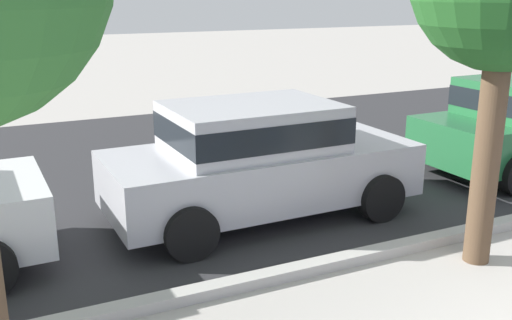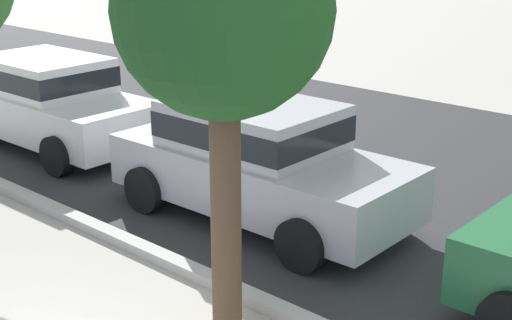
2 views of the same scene
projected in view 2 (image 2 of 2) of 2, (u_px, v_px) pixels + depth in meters
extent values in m
cube|color=#2D2D30|center=(443.00, 183.00, 11.03)|extent=(60.00, 9.00, 0.01)
cube|color=#B2AFA8|center=(234.00, 290.00, 7.76)|extent=(60.00, 0.20, 0.12)
cylinder|color=brown|center=(226.00, 215.00, 6.74)|extent=(0.29, 0.29, 2.43)
sphere|color=#235B23|center=(223.00, 8.00, 6.14)|extent=(1.92, 1.92, 1.92)
cube|color=silver|center=(53.00, 113.00, 12.59)|extent=(4.12, 1.75, 0.70)
cube|color=silver|center=(44.00, 74.00, 12.48)|extent=(2.15, 1.59, 0.60)
cube|color=black|center=(44.00, 74.00, 12.48)|extent=(2.16, 1.61, 0.33)
cylinder|color=black|center=(142.00, 132.00, 12.46)|extent=(0.64, 0.23, 0.64)
cylinder|color=black|center=(57.00, 156.00, 11.24)|extent=(0.64, 0.23, 0.64)
cylinder|color=black|center=(52.00, 107.00, 14.12)|extent=(0.64, 0.23, 0.64)
cube|color=#B7B7BC|center=(261.00, 175.00, 9.55)|extent=(4.12, 1.75, 0.70)
cube|color=#B7B7BC|center=(252.00, 125.00, 9.44)|extent=(2.15, 1.59, 0.60)
cube|color=black|center=(252.00, 125.00, 9.44)|extent=(2.16, 1.61, 0.33)
cylinder|color=black|center=(382.00, 202.00, 9.42)|extent=(0.64, 0.23, 0.64)
cylinder|color=black|center=(301.00, 245.00, 8.21)|extent=(0.64, 0.23, 0.64)
cylinder|color=black|center=(231.00, 159.00, 11.08)|extent=(0.64, 0.23, 0.64)
cylinder|color=black|center=(145.00, 189.00, 9.87)|extent=(0.64, 0.23, 0.64)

